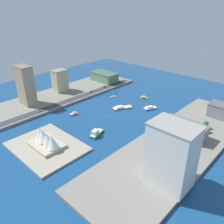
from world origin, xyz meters
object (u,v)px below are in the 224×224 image
office_block_beige (60,81)px  warehouse_low_gray (222,111)px  hotel_broad_white (171,156)px  pickup_red (91,92)px  barge_flat_brown (122,108)px  sailboat_small_white (113,97)px  carpark_squat_concrete (184,129)px  water_taxi_orange (144,98)px  suv_black (104,87)px  terminal_long_green (104,77)px  catamaran_blue (150,108)px  traffic_light_waterfront (86,94)px  apartment_midrise_tan (26,85)px  sedan_silver (40,111)px  ferry_green_doubledeck (96,133)px  tugboat_red (74,114)px  opera_landmark (46,139)px

office_block_beige → warehouse_low_gray: 226.66m
hotel_broad_white → pickup_red: hotel_broad_white is taller
barge_flat_brown → warehouse_low_gray: size_ratio=0.95×
sailboat_small_white → carpark_squat_concrete: size_ratio=0.27×
water_taxi_orange → suv_black: size_ratio=2.42×
warehouse_low_gray → water_taxi_orange: bearing=5.1°
terminal_long_green → catamaran_blue: bearing=163.5°
suv_black → traffic_light_waterfront: 47.15m
catamaran_blue → office_block_beige: 143.30m
catamaran_blue → apartment_midrise_tan: 165.02m
sedan_silver → water_taxi_orange: bearing=-116.5°
catamaran_blue → warehouse_low_gray: warehouse_low_gray is taller
sailboat_small_white → catamaran_blue: bearing=-177.1°
ferry_green_doubledeck → warehouse_low_gray: bearing=-122.9°
hotel_broad_white → pickup_red: size_ratio=10.66×
warehouse_low_gray → tugboat_red: bearing=39.3°
hotel_broad_white → carpark_squat_concrete: bearing=-71.7°
barge_flat_brown → ferry_green_doubledeck: 73.08m
office_block_beige → opera_landmark: office_block_beige is taller
apartment_midrise_tan → traffic_light_waterfront: size_ratio=7.90×
tugboat_red → barge_flat_brown: bearing=-119.5°
pickup_red → suv_black: size_ratio=0.99×
apartment_midrise_tan → traffic_light_waterfront: 82.26m
sedan_silver → suv_black: sedan_silver is taller
hotel_broad_white → sedan_silver: bearing=0.2°
hotel_broad_white → apartment_midrise_tan: (214.34, -2.85, 0.50)m
traffic_light_waterfront → hotel_broad_white: bearing=157.6°
barge_flat_brown → warehouse_low_gray: warehouse_low_gray is taller
carpark_squat_concrete → terminal_long_green: bearing=-20.8°
catamaran_blue → carpark_squat_concrete: 73.91m
ferry_green_doubledeck → suv_black: size_ratio=4.45×
water_taxi_orange → pickup_red: bearing=30.7°
tugboat_red → sedan_silver: size_ratio=2.25×
barge_flat_brown → carpark_squat_concrete: (-93.16, 10.49, 9.12)m
apartment_midrise_tan → water_taxi_orange: bearing=-127.8°
sailboat_small_white → traffic_light_waterfront: size_ratio=1.88×
sailboat_small_white → hotel_broad_white: size_ratio=0.24×
sedan_silver → opera_landmark: 77.81m
catamaran_blue → hotel_broad_white: (-88.40, 105.91, 26.85)m
terminal_long_green → hotel_broad_white: (-208.50, 141.48, 17.77)m
ferry_green_doubledeck → sailboat_small_white: sailboat_small_white is taller
tugboat_red → office_block_beige: 85.09m
hotel_broad_white → warehouse_low_gray: size_ratio=1.72×
office_block_beige → sedan_silver: bearing=124.5°
pickup_red → apartment_midrise_tan: bearing=71.0°
water_taxi_orange → terminal_long_green: terminal_long_green is taller
warehouse_low_gray → suv_black: (174.58, 20.64, -7.11)m
terminal_long_green → suv_black: terminal_long_green is taller
office_block_beige → pickup_red: (-38.74, -27.24, -15.37)m
apartment_midrise_tan → pickup_red: (-29.60, -85.95, -24.85)m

